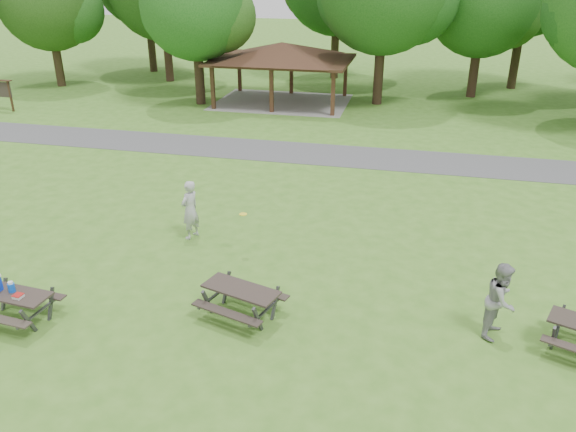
# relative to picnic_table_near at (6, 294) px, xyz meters

# --- Properties ---
(ground) EXTENTS (160.00, 160.00, 0.00)m
(ground) POSITION_rel_picnic_table_near_xyz_m (5.10, 1.03, -0.76)
(ground) COLOR #417621
(ground) RESTS_ON ground
(asphalt_path) EXTENTS (120.00, 3.20, 0.02)m
(asphalt_path) POSITION_rel_picnic_table_near_xyz_m (5.10, 15.03, -0.75)
(asphalt_path) COLOR #48484A
(asphalt_path) RESTS_ON ground
(pavilion) EXTENTS (8.60, 7.01, 3.76)m
(pavilion) POSITION_rel_picnic_table_near_xyz_m (1.10, 25.03, 2.30)
(pavilion) COLOR #322112
(pavilion) RESTS_ON ground
(notice_board) EXTENTS (1.60, 0.30, 1.88)m
(notice_board) POSITION_rel_picnic_table_near_xyz_m (-14.90, 19.03, 0.55)
(notice_board) COLOR #382214
(notice_board) RESTS_ON ground
(tree_row_b) EXTENTS (7.14, 6.80, 9.28)m
(tree_row_b) POSITION_rel_picnic_table_near_xyz_m (-15.82, 26.56, 4.90)
(tree_row_b) COLOR #312115
(tree_row_b) RESTS_ON ground
(tree_row_d) EXTENTS (6.93, 6.60, 9.27)m
(tree_row_d) POSITION_rel_picnic_table_near_xyz_m (-3.82, 23.56, 5.00)
(tree_row_d) COLOR black
(tree_row_d) RESTS_ON ground
(tree_row_f) EXTENTS (7.35, 7.00, 9.55)m
(tree_row_f) POSITION_rel_picnic_table_near_xyz_m (13.18, 29.56, 5.08)
(tree_row_f) COLOR #301D15
(tree_row_f) RESTS_ON ground
(picnic_table_near) EXTENTS (2.05, 1.71, 1.33)m
(picnic_table_near) POSITION_rel_picnic_table_near_xyz_m (0.00, 0.00, 0.00)
(picnic_table_near) COLOR #2D2420
(picnic_table_near) RESTS_ON ground
(picnic_table_middle) EXTENTS (2.35, 2.09, 0.86)m
(picnic_table_middle) POSITION_rel_picnic_table_near_xyz_m (5.69, 1.48, -0.13)
(picnic_table_middle) COLOR #2C2320
(picnic_table_middle) RESTS_ON ground
(frisbee_in_flight) EXTENTS (0.26, 0.26, 0.02)m
(frisbee_in_flight) POSITION_rel_picnic_table_near_xyz_m (4.77, 4.72, 0.60)
(frisbee_in_flight) COLOR yellow
(frisbee_in_flight) RESTS_ON ground
(frisbee_thrower) EXTENTS (0.69, 0.84, 1.99)m
(frisbee_thrower) POSITION_rel_picnic_table_near_xyz_m (2.73, 5.44, 0.23)
(frisbee_thrower) COLOR #AAAAAD
(frisbee_thrower) RESTS_ON ground
(frisbee_catcher) EXTENTS (1.04, 1.15, 1.95)m
(frisbee_catcher) POSITION_rel_picnic_table_near_xyz_m (12.00, 2.15, 0.21)
(frisbee_catcher) COLOR gray
(frisbee_catcher) RESTS_ON ground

